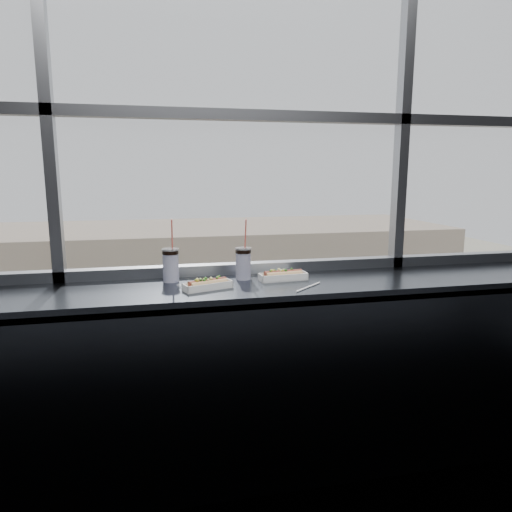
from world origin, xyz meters
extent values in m
plane|color=black|center=(0.00, 1.50, 0.55)|extent=(6.00, 0.00, 6.00)
plane|color=silver|center=(0.00, 1.52, 2.30)|extent=(6.00, 0.00, 6.00)
cube|color=#434951|center=(0.00, 1.23, 1.07)|extent=(6.00, 0.55, 0.06)
cube|color=#434951|center=(0.00, 0.97, 0.55)|extent=(6.00, 0.04, 1.04)
cube|color=white|center=(-0.23, 1.16, 1.10)|extent=(0.26, 0.16, 0.01)
cube|color=white|center=(-0.23, 1.16, 1.12)|extent=(0.26, 0.16, 0.03)
cylinder|color=tan|center=(-0.23, 1.16, 1.13)|extent=(0.20, 0.10, 0.04)
cylinder|color=brown|center=(-0.23, 1.16, 1.14)|extent=(0.20, 0.09, 0.03)
cube|color=white|center=(0.20, 1.27, 1.10)|extent=(0.27, 0.11, 0.01)
cube|color=white|center=(0.20, 1.27, 1.12)|extent=(0.27, 0.11, 0.04)
cylinder|color=tan|center=(0.20, 1.27, 1.13)|extent=(0.21, 0.06, 0.05)
cylinder|color=brown|center=(0.20, 1.27, 1.14)|extent=(0.22, 0.05, 0.03)
cylinder|color=white|center=(-0.41, 1.37, 1.19)|extent=(0.09, 0.09, 0.17)
cylinder|color=black|center=(-0.41, 1.37, 1.26)|extent=(0.09, 0.09, 0.02)
cylinder|color=silver|center=(-0.41, 1.37, 1.28)|extent=(0.09, 0.09, 0.01)
cylinder|color=#D65045|center=(-0.40, 1.37, 1.35)|extent=(0.01, 0.05, 0.18)
cylinder|color=white|center=(-0.01, 1.34, 1.18)|extent=(0.08, 0.08, 0.17)
cylinder|color=black|center=(-0.01, 1.34, 1.26)|extent=(0.09, 0.09, 0.02)
cylinder|color=silver|center=(-0.01, 1.34, 1.27)|extent=(0.09, 0.09, 0.01)
cylinder|color=#D65045|center=(0.00, 1.34, 1.35)|extent=(0.01, 0.04, 0.18)
cylinder|color=white|center=(0.28, 1.08, 1.10)|extent=(0.18, 0.16, 0.01)
ellipsoid|color=silver|center=(-0.35, 1.23, 1.11)|extent=(0.09, 0.06, 0.02)
plane|color=#AFA88F|center=(0.00, 45.00, -11.00)|extent=(120.00, 120.00, 0.00)
cube|color=black|center=(0.00, 21.50, -10.97)|extent=(80.00, 10.00, 0.06)
cube|color=#AFA88F|center=(0.00, 29.50, -10.98)|extent=(80.00, 6.00, 0.04)
cube|color=tan|center=(0.00, 39.50, -7.00)|extent=(50.00, 14.00, 8.00)
imported|color=beige|center=(11.04, 25.50, -9.90)|extent=(2.62, 6.26, 2.08)
imported|color=#9A120D|center=(2.75, 25.50, -9.84)|extent=(3.65, 6.94, 2.21)
imported|color=#BB3D14|center=(1.27, 17.50, -9.79)|extent=(2.88, 6.92, 2.31)
imported|color=navy|center=(13.27, 17.50, -9.96)|extent=(2.83, 6.02, 1.96)
imported|color=#66605B|center=(-0.56, 29.56, -10.04)|extent=(0.82, 0.61, 1.84)
imported|color=#66605B|center=(10.37, 28.39, -9.90)|extent=(0.94, 0.71, 2.12)
imported|color=#66605B|center=(-7.97, 28.91, -10.00)|extent=(0.85, 0.64, 1.92)
cylinder|color=#47382B|center=(-7.54, 29.50, -9.93)|extent=(0.21, 0.21, 2.15)
sphere|color=#28521B|center=(-7.54, 29.50, -7.96)|extent=(2.86, 2.86, 2.86)
cylinder|color=#47382B|center=(-0.22, 29.50, -9.73)|extent=(0.25, 0.25, 2.53)
sphere|color=#28521B|center=(-0.22, 29.50, -7.41)|extent=(3.38, 3.38, 3.38)
cylinder|color=#47382B|center=(9.71, 29.50, -9.80)|extent=(0.24, 0.24, 2.41)
sphere|color=#28521B|center=(9.71, 29.50, -7.59)|extent=(3.21, 3.21, 3.21)
camera|label=1|loc=(-0.47, -1.09, 1.68)|focal=32.00mm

